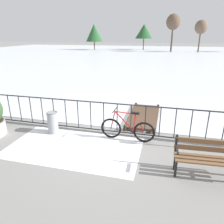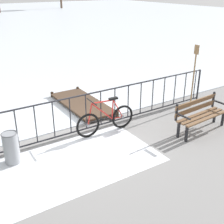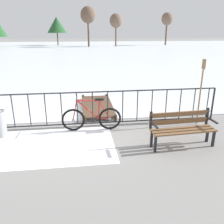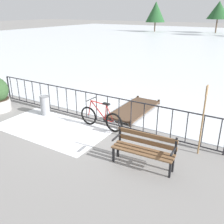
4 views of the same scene
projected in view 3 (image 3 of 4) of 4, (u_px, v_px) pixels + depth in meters
name	position (u px, v px, depth m)	size (l,w,h in m)	color
ground_plane	(70.00, 127.00, 7.14)	(160.00, 160.00, 0.00)	gray
frozen_pond	(77.00, 50.00, 33.74)	(80.00, 56.00, 0.03)	silver
snow_patch	(37.00, 146.00, 5.92)	(3.85, 2.15, 0.01)	white
railing_fence	(69.00, 109.00, 6.96)	(9.06, 0.06, 1.07)	#232328
bicycle_near_railing	(92.00, 118.00, 6.79)	(1.71, 0.52, 0.97)	black
park_bench	(182.00, 126.00, 5.84)	(1.63, 0.58, 0.89)	brown
oar_upright	(201.00, 88.00, 6.97)	(0.04, 0.16, 1.98)	#937047
wooden_dock	(97.00, 106.00, 8.71)	(1.10, 2.69, 0.20)	#4C3828
tree_far_west	(57.00, 25.00, 43.98)	(3.59, 3.59, 5.10)	brown
tree_west_mid	(167.00, 19.00, 44.62)	(2.11, 2.11, 5.95)	brown
tree_centre	(88.00, 15.00, 40.07)	(2.50, 2.50, 6.59)	brown
tree_far_east	(116.00, 21.00, 41.11)	(2.18, 2.18, 5.52)	brown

